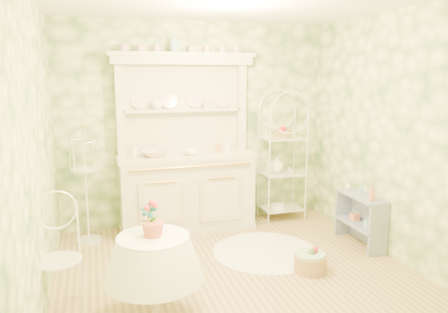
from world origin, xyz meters
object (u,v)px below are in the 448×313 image
object	(u,v)px
bakers_rack	(282,156)
floor_basket	(310,260)
side_shelf	(360,220)
birdcage_stand	(86,185)
round_table	(155,282)
kitchen_dresser	(186,144)
cafe_chair	(58,258)

from	to	relation	value
bakers_rack	floor_basket	size ratio (longest dim) A/B	4.61
side_shelf	floor_basket	size ratio (longest dim) A/B	1.87
side_shelf	birdcage_stand	distance (m)	3.31
round_table	floor_basket	world-z (taller)	round_table
kitchen_dresser	side_shelf	xyz separation A→B (m)	(1.87, -1.14, -0.83)
bakers_rack	side_shelf	xyz separation A→B (m)	(0.50, -1.18, -0.59)
cafe_chair	birdcage_stand	world-z (taller)	birdcage_stand
round_table	floor_basket	distance (m)	1.71
side_shelf	cafe_chair	bearing A→B (deg)	-178.04
side_shelf	floor_basket	bearing A→B (deg)	-158.86
kitchen_dresser	floor_basket	size ratio (longest dim) A/B	5.88
kitchen_dresser	round_table	distance (m)	2.29
kitchen_dresser	side_shelf	size ratio (longest dim) A/B	3.15
cafe_chair	round_table	bearing A→B (deg)	-35.47
kitchen_dresser	floor_basket	bearing A→B (deg)	-59.72
floor_basket	kitchen_dresser	bearing A→B (deg)	120.28
kitchen_dresser	side_shelf	bearing A→B (deg)	-31.44
bakers_rack	birdcage_stand	bearing A→B (deg)	-176.95
birdcage_stand	round_table	bearing A→B (deg)	-73.98
round_table	birdcage_stand	size ratio (longest dim) A/B	0.43
cafe_chair	birdcage_stand	xyz separation A→B (m)	(0.23, 1.55, 0.24)
birdcage_stand	floor_basket	distance (m)	2.74
round_table	side_shelf	bearing A→B (deg)	18.67
cafe_chair	floor_basket	distance (m)	2.46
kitchen_dresser	cafe_chair	xyz separation A→B (m)	(-1.48, -1.66, -0.67)
side_shelf	floor_basket	distance (m)	1.05
side_shelf	birdcage_stand	xyz separation A→B (m)	(-3.12, 1.03, 0.40)
floor_basket	cafe_chair	bearing A→B (deg)	-179.21
round_table	birdcage_stand	xyz separation A→B (m)	(-0.54, 1.90, 0.41)
side_shelf	round_table	bearing A→B (deg)	-168.22
kitchen_dresser	floor_basket	world-z (taller)	kitchen_dresser
round_table	birdcage_stand	distance (m)	2.02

